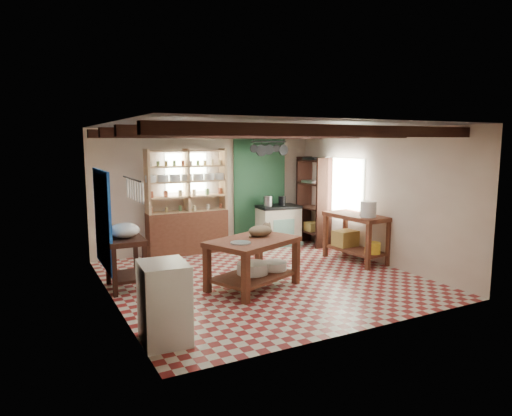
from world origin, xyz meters
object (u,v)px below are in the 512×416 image
work_table (253,263)px  cat (260,231)px  stove (278,225)px  prep_table (126,263)px  right_counter (356,238)px  white_cabinet (164,303)px

work_table → cat: (0.21, 0.14, 0.49)m
stove → prep_table: (-3.75, -1.59, -0.04)m
work_table → prep_table: 2.04m
prep_table → right_counter: 4.40m
stove → right_counter: bearing=-67.8°
prep_table → right_counter: size_ratio=0.64×
right_counter → cat: 2.42m
stove → white_cabinet: white_cabinet is taller
work_table → white_cabinet: 2.26m
stove → right_counter: size_ratio=0.71×
white_cabinet → cat: bearing=39.2°
prep_table → cat: size_ratio=2.06×
right_counter → cat: cat is taller
prep_table → white_cabinet: white_cabinet is taller
prep_table → cat: (2.03, -0.77, 0.47)m
work_table → white_cabinet: bearing=-167.0°
work_table → white_cabinet: white_cabinet is taller
white_cabinet → cat: cat is taller
work_table → right_counter: 2.62m
prep_table → work_table: bearing=-24.7°
work_table → prep_table: bearing=130.9°
work_table → stove: stove is taller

